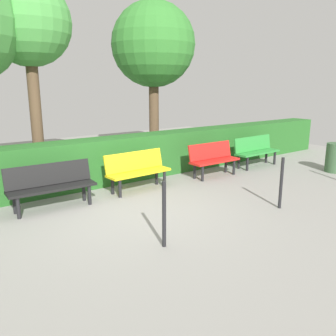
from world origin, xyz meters
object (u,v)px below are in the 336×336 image
bench_green (256,150)px  tree_near (153,46)px  bench_red (213,158)px  bench_yellow (137,169)px  tree_mid (28,25)px  bench_black (51,184)px  trash_bin (335,158)px

bench_green → tree_near: size_ratio=0.33×
bench_green → bench_red: bearing=1.3°
bench_yellow → tree_mid: bearing=-60.1°
bench_red → tree_mid: tree_mid is taller
tree_near → bench_green: bearing=119.2°
bench_red → tree_near: tree_near is taller
bench_red → bench_black: 4.17m
bench_green → tree_mid: 6.72m
bench_red → bench_green: bearing=-176.7°
bench_red → bench_black: bearing=-0.7°
bench_green → bench_yellow: (4.01, -0.03, -0.00)m
tree_near → bench_red: bearing=86.4°
tree_mid → trash_bin: (-6.66, 4.05, -3.26)m
bench_yellow → tree_mid: size_ratio=0.32×
bench_yellow → trash_bin: bearing=158.4°
bench_black → tree_mid: tree_mid is taller
bench_red → bench_yellow: 2.22m
bench_yellow → bench_green: bearing=176.8°
tree_near → tree_mid: tree_near is taller
bench_yellow → tree_mid: 4.16m
bench_red → tree_mid: size_ratio=0.30×
tree_mid → bench_red: bearing=146.9°
tree_near → bench_black: bearing=33.5°
bench_black → trash_bin: size_ratio=2.10×
trash_bin → bench_red: bearing=-29.0°
bench_yellow → bench_black: same height
bench_green → tree_mid: tree_mid is taller
tree_near → tree_mid: 3.91m
bench_red → tree_near: bearing=-93.2°
bench_red → tree_near: 4.22m
tree_mid → trash_bin: 8.45m
bench_green → bench_red: (1.79, 0.09, -0.00)m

